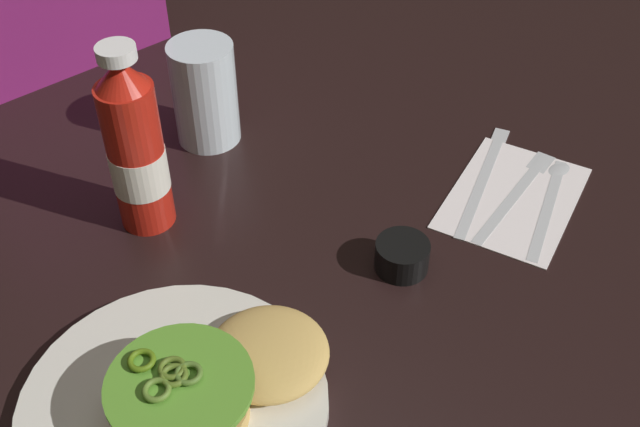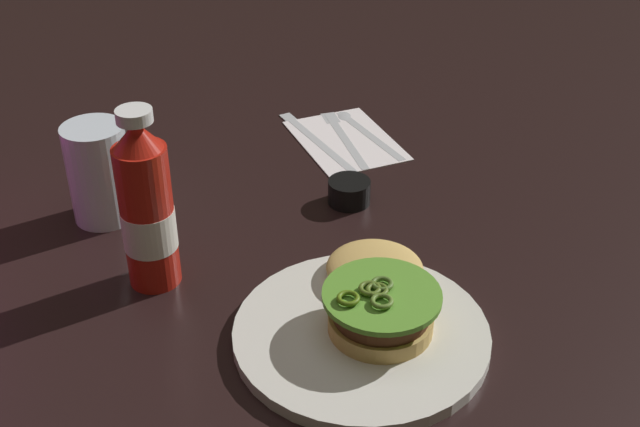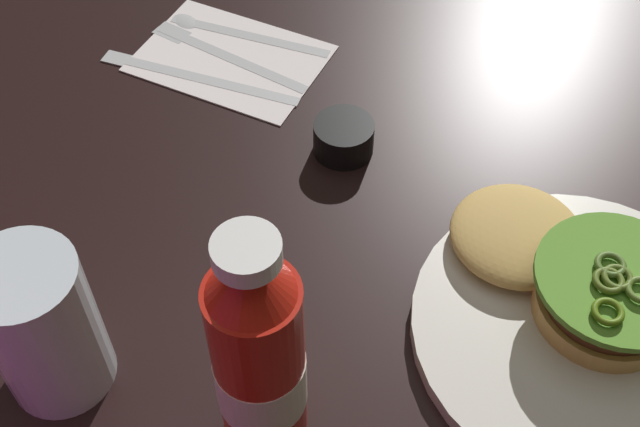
{
  "view_description": "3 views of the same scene",
  "coord_description": "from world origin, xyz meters",
  "px_view_note": "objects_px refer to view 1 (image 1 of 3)",
  "views": [
    {
      "loc": [
        -0.31,
        -0.47,
        0.56
      ],
      "look_at": [
        0.06,
        -0.05,
        0.06
      ],
      "focal_mm": 43.37,
      "sensor_mm": 36.0,
      "label": 1
    },
    {
      "loc": [
        -0.78,
        -0.03,
        0.56
      ],
      "look_at": [
        -0.0,
        -0.07,
        0.06
      ],
      "focal_mm": 46.14,
      "sensor_mm": 36.0,
      "label": 2
    },
    {
      "loc": [
        -0.25,
        0.26,
        0.53
      ],
      "look_at": [
        0.03,
        -0.01,
        0.07
      ],
      "focal_mm": 45.8,
      "sensor_mm": 36.0,
      "label": 3
    }
  ],
  "objects_px": {
    "ketchup_bottle": "(136,150)",
    "water_glass": "(205,93)",
    "burger_sandwich": "(215,381)",
    "napkin": "(513,197)",
    "fork_utensil": "(521,186)",
    "spoon_utensil": "(553,190)",
    "butter_knife": "(486,170)",
    "dinner_plate": "(174,405)",
    "condiment_cup": "(402,256)"
  },
  "relations": [
    {
      "from": "water_glass",
      "to": "condiment_cup",
      "type": "distance_m",
      "value": 0.31
    },
    {
      "from": "dinner_plate",
      "to": "spoon_utensil",
      "type": "distance_m",
      "value": 0.47
    },
    {
      "from": "ketchup_bottle",
      "to": "water_glass",
      "type": "xyz_separation_m",
      "value": [
        0.13,
        0.08,
        -0.03
      ]
    },
    {
      "from": "water_glass",
      "to": "dinner_plate",
      "type": "bearing_deg",
      "value": -129.63
    },
    {
      "from": "fork_utensil",
      "to": "spoon_utensil",
      "type": "bearing_deg",
      "value": -53.86
    },
    {
      "from": "spoon_utensil",
      "to": "dinner_plate",
      "type": "bearing_deg",
      "value": 174.94
    },
    {
      "from": "water_glass",
      "to": "fork_utensil",
      "type": "height_order",
      "value": "water_glass"
    },
    {
      "from": "burger_sandwich",
      "to": "ketchup_bottle",
      "type": "distance_m",
      "value": 0.26
    },
    {
      "from": "ketchup_bottle",
      "to": "water_glass",
      "type": "bearing_deg",
      "value": 30.04
    },
    {
      "from": "ketchup_bottle",
      "to": "butter_knife",
      "type": "height_order",
      "value": "ketchup_bottle"
    },
    {
      "from": "water_glass",
      "to": "fork_utensil",
      "type": "distance_m",
      "value": 0.38
    },
    {
      "from": "burger_sandwich",
      "to": "butter_knife",
      "type": "xyz_separation_m",
      "value": [
        0.41,
        0.05,
        -0.03
      ]
    },
    {
      "from": "spoon_utensil",
      "to": "napkin",
      "type": "bearing_deg",
      "value": 148.35
    },
    {
      "from": "napkin",
      "to": "butter_knife",
      "type": "bearing_deg",
      "value": 77.68
    },
    {
      "from": "fork_utensil",
      "to": "dinner_plate",
      "type": "bearing_deg",
      "value": 178.28
    },
    {
      "from": "dinner_plate",
      "to": "condiment_cup",
      "type": "relative_size",
      "value": 4.78
    },
    {
      "from": "condiment_cup",
      "to": "butter_knife",
      "type": "relative_size",
      "value": 0.28
    },
    {
      "from": "dinner_plate",
      "to": "condiment_cup",
      "type": "height_order",
      "value": "condiment_cup"
    },
    {
      "from": "napkin",
      "to": "fork_utensil",
      "type": "bearing_deg",
      "value": 13.35
    },
    {
      "from": "burger_sandwich",
      "to": "fork_utensil",
      "type": "bearing_deg",
      "value": 0.9
    },
    {
      "from": "fork_utensil",
      "to": "water_glass",
      "type": "bearing_deg",
      "value": 123.28
    },
    {
      "from": "dinner_plate",
      "to": "water_glass",
      "type": "relative_size",
      "value": 2.09
    },
    {
      "from": "ketchup_bottle",
      "to": "spoon_utensil",
      "type": "height_order",
      "value": "ketchup_bottle"
    },
    {
      "from": "ketchup_bottle",
      "to": "napkin",
      "type": "bearing_deg",
      "value": -36.56
    },
    {
      "from": "napkin",
      "to": "fork_utensil",
      "type": "xyz_separation_m",
      "value": [
        0.02,
        0.0,
        0.0
      ]
    },
    {
      "from": "condiment_cup",
      "to": "butter_knife",
      "type": "distance_m",
      "value": 0.18
    },
    {
      "from": "ketchup_bottle",
      "to": "fork_utensil",
      "type": "relative_size",
      "value": 1.14
    },
    {
      "from": "spoon_utensil",
      "to": "ketchup_bottle",
      "type": "bearing_deg",
      "value": 143.94
    },
    {
      "from": "burger_sandwich",
      "to": "napkin",
      "type": "relative_size",
      "value": 1.09
    },
    {
      "from": "burger_sandwich",
      "to": "napkin",
      "type": "height_order",
      "value": "burger_sandwich"
    },
    {
      "from": "butter_knife",
      "to": "ketchup_bottle",
      "type": "bearing_deg",
      "value": 150.19
    },
    {
      "from": "ketchup_bottle",
      "to": "spoon_utensil",
      "type": "relative_size",
      "value": 1.25
    },
    {
      "from": "napkin",
      "to": "butter_knife",
      "type": "relative_size",
      "value": 0.93
    },
    {
      "from": "burger_sandwich",
      "to": "condiment_cup",
      "type": "bearing_deg",
      "value": 2.67
    },
    {
      "from": "napkin",
      "to": "spoon_utensil",
      "type": "relative_size",
      "value": 1.09
    },
    {
      "from": "condiment_cup",
      "to": "napkin",
      "type": "height_order",
      "value": "condiment_cup"
    },
    {
      "from": "spoon_utensil",
      "to": "butter_knife",
      "type": "height_order",
      "value": "same"
    },
    {
      "from": "burger_sandwich",
      "to": "ketchup_bottle",
      "type": "height_order",
      "value": "ketchup_bottle"
    },
    {
      "from": "water_glass",
      "to": "spoon_utensil",
      "type": "bearing_deg",
      "value": -56.48
    },
    {
      "from": "burger_sandwich",
      "to": "condiment_cup",
      "type": "distance_m",
      "value": 0.23
    },
    {
      "from": "spoon_utensil",
      "to": "butter_knife",
      "type": "xyz_separation_m",
      "value": [
        -0.03,
        0.07,
        0.0
      ]
    },
    {
      "from": "dinner_plate",
      "to": "burger_sandwich",
      "type": "bearing_deg",
      "value": -33.24
    },
    {
      "from": "water_glass",
      "to": "condiment_cup",
      "type": "height_order",
      "value": "water_glass"
    },
    {
      "from": "fork_utensil",
      "to": "butter_knife",
      "type": "distance_m",
      "value": 0.04
    },
    {
      "from": "water_glass",
      "to": "spoon_utensil",
      "type": "relative_size",
      "value": 0.75
    },
    {
      "from": "burger_sandwich",
      "to": "fork_utensil",
      "type": "relative_size",
      "value": 1.08
    },
    {
      "from": "ketchup_bottle",
      "to": "water_glass",
      "type": "relative_size",
      "value": 1.68
    },
    {
      "from": "ketchup_bottle",
      "to": "water_glass",
      "type": "height_order",
      "value": "ketchup_bottle"
    },
    {
      "from": "burger_sandwich",
      "to": "spoon_utensil",
      "type": "xyz_separation_m",
      "value": [
        0.44,
        -0.02,
        -0.03
      ]
    },
    {
      "from": "water_glass",
      "to": "condiment_cup",
      "type": "bearing_deg",
      "value": -86.77
    }
  ]
}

